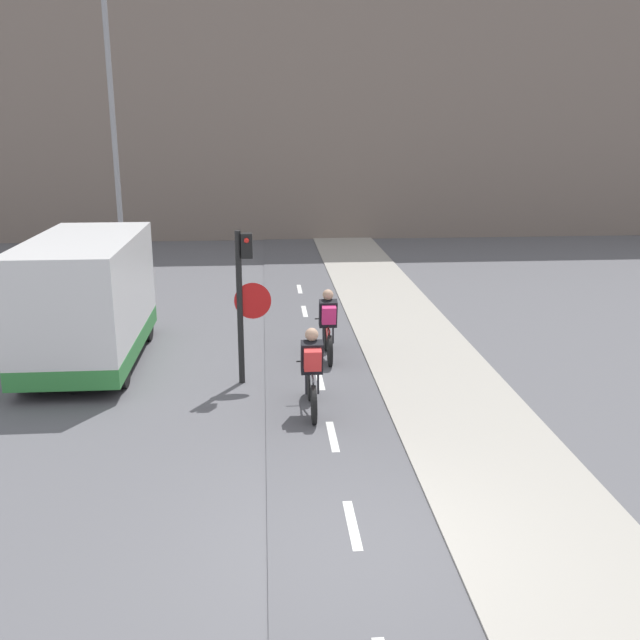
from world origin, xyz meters
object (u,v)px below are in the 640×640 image
cyclist_far (328,326)px  van (87,303)px  traffic_light_pole (244,290)px  cyclist_near (312,373)px  street_lamp_far (112,112)px

cyclist_far → van: size_ratio=0.36×
cyclist_far → van: bearing=178.3°
traffic_light_pole → cyclist_near: 2.16m
cyclist_near → traffic_light_pole: bearing=126.6°
traffic_light_pole → cyclist_far: bearing=37.4°
van → cyclist_near: bearing=-34.2°
street_lamp_far → cyclist_near: size_ratio=5.05×
street_lamp_far → traffic_light_pole: bearing=-63.6°
street_lamp_far → van: street_lamp_far is taller
traffic_light_pole → van: (-3.14, 1.38, -0.53)m
traffic_light_pole → van: size_ratio=0.64×
cyclist_near → street_lamp_far: bearing=118.4°
cyclist_near → van: van is taller
street_lamp_far → cyclist_far: size_ratio=5.15×
traffic_light_pole → cyclist_near: bearing=-53.4°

